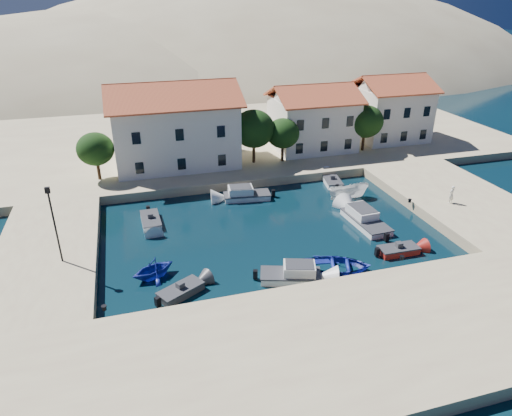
# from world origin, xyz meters

# --- Properties ---
(ground) EXTENTS (400.00, 400.00, 0.00)m
(ground) POSITION_xyz_m (0.00, 0.00, 0.00)
(ground) COLOR black
(ground) RESTS_ON ground
(quay_south) EXTENTS (52.00, 12.00, 1.00)m
(quay_south) POSITION_xyz_m (0.00, -6.00, 0.50)
(quay_south) COLOR tan
(quay_south) RESTS_ON ground
(quay_east) EXTENTS (11.00, 20.00, 1.00)m
(quay_east) POSITION_xyz_m (20.50, 10.00, 0.50)
(quay_east) COLOR tan
(quay_east) RESTS_ON ground
(quay_west) EXTENTS (8.00, 20.00, 1.00)m
(quay_west) POSITION_xyz_m (-19.00, 10.00, 0.50)
(quay_west) COLOR tan
(quay_west) RESTS_ON ground
(quay_north) EXTENTS (80.00, 36.00, 1.00)m
(quay_north) POSITION_xyz_m (2.00, 38.00, 0.50)
(quay_north) COLOR tan
(quay_north) RESTS_ON ground
(hills) EXTENTS (254.00, 176.00, 99.00)m
(hills) POSITION_xyz_m (20.64, 123.62, -23.40)
(hills) COLOR tan
(hills) RESTS_ON ground
(building_left) EXTENTS (14.70, 9.45, 9.70)m
(building_left) POSITION_xyz_m (-6.00, 28.00, 5.94)
(building_left) COLOR white
(building_left) RESTS_ON quay_north
(building_mid) EXTENTS (10.50, 8.40, 8.30)m
(building_mid) POSITION_xyz_m (12.00, 29.00, 5.22)
(building_mid) COLOR white
(building_mid) RESTS_ON quay_north
(building_right) EXTENTS (9.45, 8.40, 8.80)m
(building_right) POSITION_xyz_m (24.00, 30.00, 5.47)
(building_right) COLOR white
(building_right) RESTS_ON quay_north
(trees) EXTENTS (37.30, 5.30, 6.45)m
(trees) POSITION_xyz_m (4.51, 25.46, 4.84)
(trees) COLOR #382314
(trees) RESTS_ON quay_north
(lamppost) EXTENTS (0.35, 0.25, 6.22)m
(lamppost) POSITION_xyz_m (-17.50, 8.00, 4.75)
(lamppost) COLOR black
(lamppost) RESTS_ON quay_west
(bollards) EXTENTS (29.36, 9.56, 0.30)m
(bollards) POSITION_xyz_m (2.80, 3.87, 1.15)
(bollards) COLOR black
(bollards) RESTS_ON ground
(motorboat_grey_sw) EXTENTS (3.68, 2.96, 1.25)m
(motorboat_grey_sw) POSITION_xyz_m (-9.10, 2.45, 0.30)
(motorboat_grey_sw) COLOR #36363B
(motorboat_grey_sw) RESTS_ON ground
(cabin_cruiser_south) EXTENTS (4.98, 3.28, 1.60)m
(cabin_cruiser_south) POSITION_xyz_m (-0.78, 1.99, 0.48)
(cabin_cruiser_south) COLOR white
(cabin_cruiser_south) RESTS_ON ground
(rowboat_south) EXTENTS (6.18, 5.26, 1.09)m
(rowboat_south) POSITION_xyz_m (3.24, 2.24, 0.00)
(rowboat_south) COLOR #1B2A99
(rowboat_south) RESTS_ON ground
(motorboat_red_se) EXTENTS (3.40, 1.56, 1.25)m
(motorboat_red_se) POSITION_xyz_m (9.26, 3.14, 0.30)
(motorboat_red_se) COLOR maroon
(motorboat_red_se) RESTS_ON ground
(cabin_cruiser_east) EXTENTS (2.65, 5.91, 1.60)m
(cabin_cruiser_east) POSITION_xyz_m (9.17, 8.58, 0.48)
(cabin_cruiser_east) COLOR white
(cabin_cruiser_east) RESTS_ON ground
(boat_east) EXTENTS (4.50, 1.94, 1.70)m
(boat_east) POSITION_xyz_m (10.30, 14.53, 0.00)
(boat_east) COLOR white
(boat_east) RESTS_ON ground
(motorboat_white_ne) EXTENTS (2.36, 3.94, 1.25)m
(motorboat_white_ne) POSITION_xyz_m (10.38, 18.70, 0.29)
(motorboat_white_ne) COLOR white
(motorboat_white_ne) RESTS_ON ground
(rowboat_west) EXTENTS (4.26, 4.02, 1.78)m
(rowboat_west) POSITION_xyz_m (-10.81, 5.32, 0.00)
(rowboat_west) COLOR #1B2A99
(rowboat_west) RESTS_ON ground
(motorboat_white_west) EXTENTS (1.80, 3.86, 1.25)m
(motorboat_white_west) POSITION_xyz_m (-10.31, 14.50, 0.29)
(motorboat_white_west) COLOR white
(motorboat_white_west) RESTS_ON ground
(cabin_cruiser_north) EXTENTS (5.10, 2.63, 1.60)m
(cabin_cruiser_north) POSITION_xyz_m (-0.06, 17.46, 0.48)
(cabin_cruiser_north) COLOR white
(cabin_cruiser_north) RESTS_ON ground
(pedestrian) EXTENTS (0.77, 0.65, 1.80)m
(pedestrian) POSITION_xyz_m (18.44, 8.75, 1.90)
(pedestrian) COLOR silver
(pedestrian) RESTS_ON quay_east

